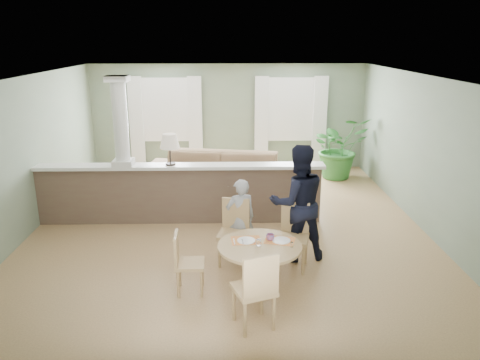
{
  "coord_description": "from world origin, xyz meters",
  "views": [
    {
      "loc": [
        0.02,
        -8.03,
        3.33
      ],
      "look_at": [
        0.19,
        -1.0,
        1.18
      ],
      "focal_mm": 35.0,
      "sensor_mm": 36.0,
      "label": 1
    }
  ],
  "objects_px": {
    "man_person": "(298,203)",
    "dining_table": "(260,254)",
    "chair_far_boy": "(234,228)",
    "child_person": "(240,218)",
    "sofa": "(218,176)",
    "houseplant": "(339,147)",
    "chair_far_man": "(294,232)",
    "chair_near": "(256,287)",
    "chair_side": "(185,260)"
  },
  "relations": [
    {
      "from": "chair_side",
      "to": "dining_table",
      "type": "bearing_deg",
      "value": -91.3
    },
    {
      "from": "chair_far_man",
      "to": "man_person",
      "type": "distance_m",
      "value": 0.47
    },
    {
      "from": "chair_far_boy",
      "to": "man_person",
      "type": "xyz_separation_m",
      "value": [
        0.97,
        0.1,
        0.37
      ]
    },
    {
      "from": "sofa",
      "to": "man_person",
      "type": "distance_m",
      "value": 3.26
    },
    {
      "from": "houseplant",
      "to": "chair_far_man",
      "type": "xyz_separation_m",
      "value": [
        -1.72,
        -4.65,
        -0.22
      ]
    },
    {
      "from": "houseplant",
      "to": "man_person",
      "type": "height_order",
      "value": "man_person"
    },
    {
      "from": "chair_near",
      "to": "sofa",
      "type": "bearing_deg",
      "value": -103.45
    },
    {
      "from": "chair_near",
      "to": "child_person",
      "type": "bearing_deg",
      "value": -105.8
    },
    {
      "from": "chair_far_man",
      "to": "chair_side",
      "type": "bearing_deg",
      "value": -140.05
    },
    {
      "from": "chair_near",
      "to": "chair_far_man",
      "type": "bearing_deg",
      "value": -131.9
    },
    {
      "from": "chair_far_boy",
      "to": "chair_far_man",
      "type": "xyz_separation_m",
      "value": [
        0.88,
        -0.19,
        0.0
      ]
    },
    {
      "from": "man_person",
      "to": "houseplant",
      "type": "bearing_deg",
      "value": -119.12
    },
    {
      "from": "chair_far_man",
      "to": "man_person",
      "type": "bearing_deg",
      "value": 88.21
    },
    {
      "from": "houseplant",
      "to": "dining_table",
      "type": "height_order",
      "value": "houseplant"
    },
    {
      "from": "dining_table",
      "to": "chair_far_boy",
      "type": "xyz_separation_m",
      "value": [
        -0.33,
        0.91,
        -0.0
      ]
    },
    {
      "from": "chair_near",
      "to": "man_person",
      "type": "bearing_deg",
      "value": -131.13
    },
    {
      "from": "dining_table",
      "to": "chair_far_boy",
      "type": "bearing_deg",
      "value": 110.0
    },
    {
      "from": "dining_table",
      "to": "chair_near",
      "type": "distance_m",
      "value": 0.89
    },
    {
      "from": "houseplant",
      "to": "chair_far_man",
      "type": "bearing_deg",
      "value": -110.27
    },
    {
      "from": "houseplant",
      "to": "chair_near",
      "type": "xyz_separation_m",
      "value": [
        -2.37,
        -6.25,
        -0.21
      ]
    },
    {
      "from": "chair_side",
      "to": "man_person",
      "type": "bearing_deg",
      "value": -59.93
    },
    {
      "from": "dining_table",
      "to": "chair_far_man",
      "type": "xyz_separation_m",
      "value": [
        0.55,
        0.72,
        -0.0
      ]
    },
    {
      "from": "houseplant",
      "to": "chair_far_boy",
      "type": "height_order",
      "value": "houseplant"
    },
    {
      "from": "dining_table",
      "to": "man_person",
      "type": "height_order",
      "value": "man_person"
    },
    {
      "from": "sofa",
      "to": "chair_far_boy",
      "type": "height_order",
      "value": "chair_far_boy"
    },
    {
      "from": "houseplant",
      "to": "child_person",
      "type": "relative_size",
      "value": 1.2
    },
    {
      "from": "child_person",
      "to": "sofa",
      "type": "bearing_deg",
      "value": -96.82
    },
    {
      "from": "sofa",
      "to": "chair_far_man",
      "type": "height_order",
      "value": "chair_far_man"
    },
    {
      "from": "sofa",
      "to": "houseplant",
      "type": "height_order",
      "value": "houseplant"
    },
    {
      "from": "chair_side",
      "to": "chair_far_boy",
      "type": "bearing_deg",
      "value": -37.99
    },
    {
      "from": "chair_far_man",
      "to": "dining_table",
      "type": "bearing_deg",
      "value": -112.38
    },
    {
      "from": "child_person",
      "to": "dining_table",
      "type": "bearing_deg",
      "value": 87.59
    },
    {
      "from": "man_person",
      "to": "chair_near",
      "type": "bearing_deg",
      "value": 60.06
    },
    {
      "from": "sofa",
      "to": "chair_far_boy",
      "type": "bearing_deg",
      "value": -74.13
    },
    {
      "from": "sofa",
      "to": "chair_side",
      "type": "distance_m",
      "value": 4.0
    },
    {
      "from": "dining_table",
      "to": "chair_near",
      "type": "height_order",
      "value": "chair_near"
    },
    {
      "from": "dining_table",
      "to": "child_person",
      "type": "relative_size",
      "value": 0.89
    },
    {
      "from": "man_person",
      "to": "child_person",
      "type": "bearing_deg",
      "value": -13.13
    },
    {
      "from": "houseplant",
      "to": "chair_far_boy",
      "type": "relative_size",
      "value": 1.55
    },
    {
      "from": "chair_far_boy",
      "to": "child_person",
      "type": "relative_size",
      "value": 0.77
    },
    {
      "from": "chair_far_boy",
      "to": "man_person",
      "type": "distance_m",
      "value": 1.04
    },
    {
      "from": "sofa",
      "to": "chair_far_man",
      "type": "bearing_deg",
      "value": -59.77
    },
    {
      "from": "houseplant",
      "to": "man_person",
      "type": "relative_size",
      "value": 0.83
    },
    {
      "from": "child_person",
      "to": "man_person",
      "type": "bearing_deg",
      "value": 160.75
    },
    {
      "from": "man_person",
      "to": "dining_table",
      "type": "bearing_deg",
      "value": 48.97
    },
    {
      "from": "dining_table",
      "to": "chair_near",
      "type": "xyz_separation_m",
      "value": [
        -0.1,
        -0.88,
        0.01
      ]
    },
    {
      "from": "chair_near",
      "to": "chair_far_boy",
      "type": "bearing_deg",
      "value": -102.4
    },
    {
      "from": "sofa",
      "to": "dining_table",
      "type": "relative_size",
      "value": 2.83
    },
    {
      "from": "chair_near",
      "to": "chair_side",
      "type": "height_order",
      "value": "chair_near"
    },
    {
      "from": "sofa",
      "to": "dining_table",
      "type": "bearing_deg",
      "value": -70.73
    }
  ]
}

